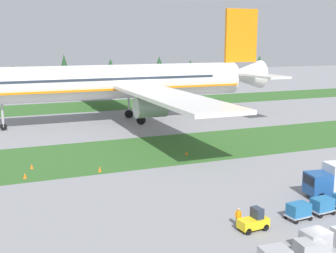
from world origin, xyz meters
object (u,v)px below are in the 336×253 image
at_px(uld_container_2, 315,242).
at_px(taxiway_marker_2, 25,176).
at_px(airliner, 123,81).
at_px(ground_crew_marshaller, 238,217).
at_px(taxiway_marker_1, 186,153).
at_px(taxiway_marker_3, 100,169).
at_px(cargo_dolly_lead, 299,210).
at_px(cargo_dolly_second, 322,205).
at_px(taxiway_marker_0, 32,166).
at_px(uld_container_1, 310,251).
at_px(baggage_tug, 254,221).

bearing_deg(uld_container_2, taxiway_marker_2, 123.99).
relative_size(airliner, uld_container_2, 38.64).
distance_m(ground_crew_marshaller, taxiway_marker_1, 25.10).
bearing_deg(taxiway_marker_3, cargo_dolly_lead, -58.81).
xyz_separation_m(taxiway_marker_1, taxiway_marker_3, (-13.42, -3.50, 0.09)).
relative_size(cargo_dolly_lead, cargo_dolly_second, 1.00).
bearing_deg(ground_crew_marshaller, taxiway_marker_1, 118.68).
bearing_deg(cargo_dolly_lead, taxiway_marker_1, -5.49).
bearing_deg(taxiway_marker_2, taxiway_marker_1, 7.08).
height_order(uld_container_2, taxiway_marker_3, uld_container_2).
xyz_separation_m(ground_crew_marshaller, taxiway_marker_0, (-14.81, 25.38, -0.63)).
bearing_deg(uld_container_2, taxiway_marker_1, 83.75).
bearing_deg(uld_container_2, ground_crew_marshaller, 114.31).
xyz_separation_m(taxiway_marker_0, taxiway_marker_3, (7.65, -4.58, 0.03)).
bearing_deg(taxiway_marker_1, taxiway_marker_0, 177.06).
bearing_deg(taxiway_marker_0, cargo_dolly_second, -47.67).
height_order(cargo_dolly_second, taxiway_marker_1, cargo_dolly_second).
xyz_separation_m(taxiway_marker_0, taxiway_marker_1, (21.08, -1.08, -0.06)).
relative_size(cargo_dolly_second, taxiway_marker_0, 3.62).
height_order(ground_crew_marshaller, taxiway_marker_3, ground_crew_marshaller).
bearing_deg(cargo_dolly_second, ground_crew_marshaller, 82.16).
distance_m(cargo_dolly_lead, uld_container_1, 7.67).
bearing_deg(baggage_tug, taxiway_marker_2, 31.98).
relative_size(ground_crew_marshaller, uld_container_2, 0.87).
bearing_deg(taxiway_marker_0, taxiway_marker_3, -30.92).
relative_size(airliner, taxiway_marker_1, 149.13).
bearing_deg(ground_crew_marshaller, uld_container_1, -33.07).
relative_size(taxiway_marker_2, taxiway_marker_3, 0.96).
distance_m(taxiway_marker_1, taxiway_marker_3, 13.87).
height_order(cargo_dolly_second, uld_container_1, cargo_dolly_second).
bearing_deg(taxiway_marker_1, ground_crew_marshaller, -104.46).
height_order(baggage_tug, taxiway_marker_2, baggage_tug).
height_order(baggage_tug, taxiway_marker_0, baggage_tug).
distance_m(cargo_dolly_lead, taxiway_marker_1, 25.04).
relative_size(uld_container_1, taxiway_marker_3, 2.86).
bearing_deg(ground_crew_marshaller, taxiway_marker_3, 152.14).
xyz_separation_m(baggage_tug, taxiway_marker_2, (-16.81, 22.67, -0.48)).
height_order(ground_crew_marshaller, taxiway_marker_1, ground_crew_marshaller).
relative_size(cargo_dolly_second, taxiway_marker_2, 3.46).
bearing_deg(ground_crew_marshaller, cargo_dolly_second, 39.89).
height_order(taxiway_marker_1, taxiway_marker_3, taxiway_marker_3).
xyz_separation_m(cargo_dolly_second, taxiway_marker_0, (-23.57, 25.88, -0.60)).
xyz_separation_m(uld_container_1, taxiway_marker_0, (-16.58, 32.59, -0.43)).
bearing_deg(taxiway_marker_3, taxiway_marker_0, 149.08).
distance_m(cargo_dolly_lead, taxiway_marker_0, 33.31).
bearing_deg(cargo_dolly_lead, taxiway_marker_3, 26.60).
relative_size(cargo_dolly_lead, taxiway_marker_3, 3.31).
distance_m(airliner, ground_crew_marshaller, 53.19).
distance_m(ground_crew_marshaller, uld_container_2, 7.05).
xyz_separation_m(uld_container_1, taxiway_marker_3, (-8.93, 28.00, -0.40)).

